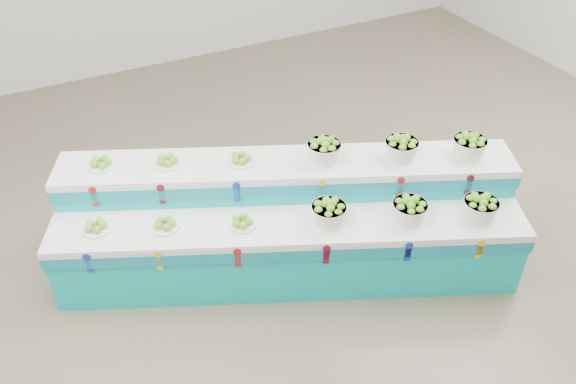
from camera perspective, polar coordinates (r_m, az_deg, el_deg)
The scene contains 14 objects.
ground at distance 5.97m, azimuth 6.34°, elevation -5.65°, with size 10.00×10.00×0.00m, color brown.
display_stand at distance 5.47m, azimuth 0.00°, elevation -2.98°, with size 4.21×1.08×1.02m, color #0CBBBB, non-canonical shape.
plate_lower_left at distance 5.30m, azimuth -18.13°, elevation -3.17°, with size 0.25×0.25×0.10m, color white.
plate_lower_mid at distance 5.17m, azimuth -11.85°, elevation -3.04°, with size 0.25×0.25×0.10m, color white.
plate_lower_right at distance 5.10m, azimuth -4.50°, elevation -2.84°, with size 0.25×0.25×0.10m, color white.
basket_lower_left at distance 5.09m, azimuth 3.97°, elevation -2.01°, with size 0.31×0.31×0.23m, color silver, non-canonical shape.
basket_lower_mid at distance 5.21m, azimuth 11.69°, elevation -1.72°, with size 0.31×0.31×0.23m, color silver, non-canonical shape.
basket_lower_right at distance 5.39m, azimuth 18.14°, elevation -1.45°, with size 0.31×0.31×0.23m, color silver, non-canonical shape.
plate_upper_left at distance 5.52m, azimuth -17.67°, elevation 2.74°, with size 0.25×0.25×0.10m, color white.
plate_upper_mid at distance 5.40m, azimuth -11.63°, elevation 3.00°, with size 0.25×0.25×0.10m, color white.
plate_upper_right at distance 5.33m, azimuth -4.59°, elevation 3.26°, with size 0.25×0.25×0.10m, color white.
basket_upper_left at distance 5.32m, azimuth 3.51°, elevation 4.08°, with size 0.31×0.31×0.23m, color silver, non-canonical shape.
basket_upper_mid at distance 5.44m, azimuth 10.92°, elevation 4.22°, with size 0.31×0.31×0.23m, color silver, non-canonical shape.
basket_upper_right at distance 5.62m, azimuth 17.16°, elevation 4.29°, with size 0.31×0.31×0.23m, color silver, non-canonical shape.
Camera 1 is at (-2.51, -3.55, 4.09)m, focal length 36.70 mm.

